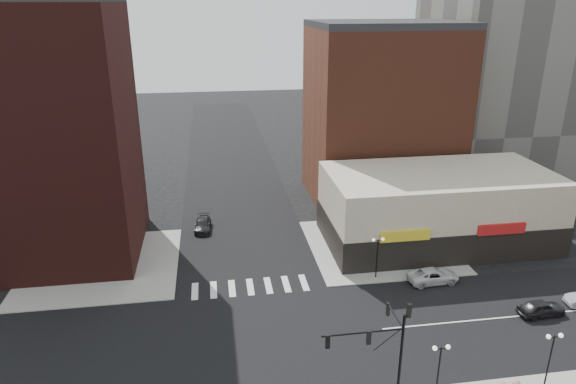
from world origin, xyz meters
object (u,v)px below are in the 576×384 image
object	(u,v)px
traffic_signal	(385,341)
street_lamp_ne	(378,247)
street_lamp_se_b	(553,346)
white_suv	(433,276)
dark_sedan_north	(203,225)
street_lamp_se_a	(440,358)
dark_sedan_east	(541,308)

from	to	relation	value
traffic_signal	street_lamp_ne	xyz separation A→B (m)	(4.76, 15.83, -1.67)
street_lamp_se_b	white_suv	size ratio (longest dim) A/B	0.86
dark_sedan_north	street_lamp_se_a	bearing A→B (deg)	-58.94
street_lamp_se_a	street_lamp_ne	xyz separation A→B (m)	(1.00, 16.00, 0.00)
street_lamp_ne	traffic_signal	bearing A→B (deg)	-106.75
dark_sedan_east	white_suv	bearing A→B (deg)	42.14
traffic_signal	street_lamp_se_b	distance (m)	11.88
street_lamp_se_a	street_lamp_ne	bearing A→B (deg)	86.42
street_lamp_ne	dark_sedan_east	xyz separation A→B (m)	(11.93, -8.11, -2.60)
street_lamp_se_a	street_lamp_se_b	world-z (taller)	same
street_lamp_ne	street_lamp_se_b	bearing A→B (deg)	-66.37
street_lamp_se_a	white_suv	world-z (taller)	street_lamp_se_a
traffic_signal	street_lamp_ne	bearing A→B (deg)	73.25
street_lamp_se_a	dark_sedan_east	bearing A→B (deg)	31.41
street_lamp_se_a	white_suv	distance (m)	15.96
white_suv	street_lamp_se_a	bearing A→B (deg)	153.62
street_lamp_se_b	dark_sedan_east	xyz separation A→B (m)	(4.93, 7.89, -2.60)
traffic_signal	white_suv	xyz separation A→B (m)	(9.90, 14.33, -4.29)
street_lamp_ne	dark_sedan_east	size ratio (longest dim) A/B	1.03
dark_sedan_east	dark_sedan_north	world-z (taller)	dark_sedan_east
street_lamp_se_a	dark_sedan_north	bearing A→B (deg)	117.37
street_lamp_se_b	white_suv	xyz separation A→B (m)	(-1.86, 14.50, -2.62)
street_lamp_se_a	white_suv	bearing A→B (deg)	67.06
street_lamp_se_a	street_lamp_ne	world-z (taller)	same
street_lamp_se_b	dark_sedan_east	distance (m)	9.66
white_suv	dark_sedan_north	bearing A→B (deg)	51.13
street_lamp_ne	dark_sedan_north	world-z (taller)	street_lamp_ne
traffic_signal	street_lamp_se_a	size ratio (longest dim) A/B	1.87
traffic_signal	dark_sedan_east	distance (m)	18.88
street_lamp_ne	dark_sedan_east	world-z (taller)	street_lamp_ne
traffic_signal	white_suv	size ratio (longest dim) A/B	1.60
traffic_signal	street_lamp_se_a	world-z (taller)	traffic_signal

